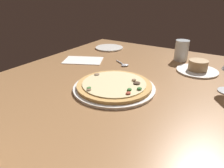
% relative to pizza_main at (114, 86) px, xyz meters
% --- Properties ---
extents(dining_table, '(1.50, 1.10, 0.04)m').
position_rel_pizza_main_xyz_m(dining_table, '(0.04, 0.01, -0.03)').
color(dining_table, '#996B42').
rests_on(dining_table, ground).
extents(pizza_main, '(0.32, 0.32, 0.03)m').
position_rel_pizza_main_xyz_m(pizza_main, '(0.00, 0.00, 0.00)').
color(pizza_main, white).
rests_on(pizza_main, dining_table).
extents(ramekin_on_saucer, '(0.19, 0.19, 0.06)m').
position_rel_pizza_main_xyz_m(ramekin_on_saucer, '(-0.37, 0.23, 0.01)').
color(ramekin_on_saucer, white).
rests_on(ramekin_on_saucer, dining_table).
extents(water_glass, '(0.07, 0.07, 0.11)m').
position_rel_pizza_main_xyz_m(water_glass, '(-0.50, 0.12, 0.03)').
color(water_glass, silver).
rests_on(water_glass, dining_table).
extents(side_plate, '(0.18, 0.18, 0.01)m').
position_rel_pizza_main_xyz_m(side_plate, '(-0.50, -0.34, -0.01)').
color(side_plate, silver).
rests_on(side_plate, dining_table).
extents(paper_menu, '(0.21, 0.24, 0.00)m').
position_rel_pizza_main_xyz_m(paper_menu, '(-0.21, -0.33, -0.01)').
color(paper_menu, white).
rests_on(paper_menu, dining_table).
extents(spoon, '(0.07, 0.10, 0.01)m').
position_rel_pizza_main_xyz_m(spoon, '(-0.26, -0.10, -0.01)').
color(spoon, silver).
rests_on(spoon, dining_table).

